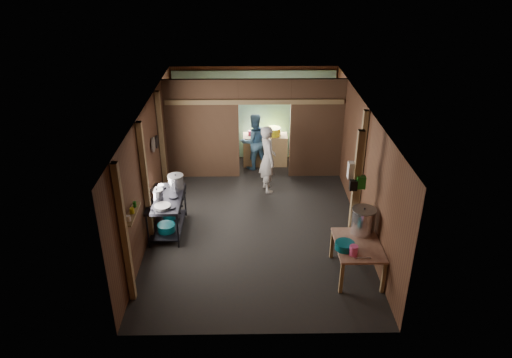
{
  "coord_description": "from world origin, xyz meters",
  "views": [
    {
      "loc": [
        -0.14,
        -9.14,
        5.59
      ],
      "look_at": [
        0.0,
        -0.2,
        1.1
      ],
      "focal_mm": 33.38,
      "sensor_mm": 36.0,
      "label": 1
    }
  ],
  "objects_px": {
    "prep_table": "(357,259)",
    "pink_bucket": "(354,250)",
    "stove_pot_large": "(176,182)",
    "yellow_tub": "(274,131)",
    "cook": "(268,159)",
    "gas_range": "(167,214)",
    "stock_pot": "(363,221)"
  },
  "relations": [
    {
      "from": "pink_bucket",
      "to": "gas_range",
      "type": "bearing_deg",
      "value": 152.42
    },
    {
      "from": "yellow_tub",
      "to": "cook",
      "type": "xyz_separation_m",
      "value": [
        -0.22,
        -1.56,
        -0.11
      ]
    },
    {
      "from": "stove_pot_large",
      "to": "pink_bucket",
      "type": "distance_m",
      "value": 4.07
    },
    {
      "from": "prep_table",
      "to": "pink_bucket",
      "type": "xyz_separation_m",
      "value": [
        -0.16,
        -0.32,
        0.42
      ]
    },
    {
      "from": "prep_table",
      "to": "stock_pot",
      "type": "xyz_separation_m",
      "value": [
        0.15,
        0.39,
        0.57
      ]
    },
    {
      "from": "cook",
      "to": "gas_range",
      "type": "bearing_deg",
      "value": 116.01
    },
    {
      "from": "prep_table",
      "to": "stock_pot",
      "type": "relative_size",
      "value": 2.16
    },
    {
      "from": "gas_range",
      "to": "pink_bucket",
      "type": "bearing_deg",
      "value": -27.58
    },
    {
      "from": "cook",
      "to": "pink_bucket",
      "type": "bearing_deg",
      "value": -174.05
    },
    {
      "from": "stock_pot",
      "to": "gas_range",
      "type": "bearing_deg",
      "value": 163.47
    },
    {
      "from": "stove_pot_large",
      "to": "pink_bucket",
      "type": "height_order",
      "value": "stove_pot_large"
    },
    {
      "from": "pink_bucket",
      "to": "cook",
      "type": "relative_size",
      "value": 0.11
    },
    {
      "from": "stove_pot_large",
      "to": "pink_bucket",
      "type": "relative_size",
      "value": 1.91
    },
    {
      "from": "prep_table",
      "to": "gas_range",
      "type": "bearing_deg",
      "value": 157.53
    },
    {
      "from": "stock_pot",
      "to": "stove_pot_large",
      "type": "bearing_deg",
      "value": 157.4
    },
    {
      "from": "stock_pot",
      "to": "yellow_tub",
      "type": "relative_size",
      "value": 1.35
    },
    {
      "from": "prep_table",
      "to": "yellow_tub",
      "type": "bearing_deg",
      "value": 104.79
    },
    {
      "from": "prep_table",
      "to": "yellow_tub",
      "type": "relative_size",
      "value": 2.91
    },
    {
      "from": "prep_table",
      "to": "cook",
      "type": "distance_m",
      "value": 3.75
    },
    {
      "from": "gas_range",
      "to": "yellow_tub",
      "type": "xyz_separation_m",
      "value": [
        2.4,
        3.41,
        0.55
      ]
    },
    {
      "from": "prep_table",
      "to": "stove_pot_large",
      "type": "distance_m",
      "value": 4.08
    },
    {
      "from": "gas_range",
      "to": "prep_table",
      "type": "distance_m",
      "value": 4.02
    },
    {
      "from": "yellow_tub",
      "to": "prep_table",
      "type": "bearing_deg",
      "value": -75.21
    },
    {
      "from": "stock_pot",
      "to": "yellow_tub",
      "type": "height_order",
      "value": "stock_pot"
    },
    {
      "from": "stove_pot_large",
      "to": "stock_pot",
      "type": "height_order",
      "value": "stock_pot"
    },
    {
      "from": "gas_range",
      "to": "stock_pot",
      "type": "height_order",
      "value": "stock_pot"
    },
    {
      "from": "gas_range",
      "to": "pink_bucket",
      "type": "xyz_separation_m",
      "value": [
        3.55,
        -1.86,
        0.35
      ]
    },
    {
      "from": "pink_bucket",
      "to": "yellow_tub",
      "type": "height_order",
      "value": "yellow_tub"
    },
    {
      "from": "prep_table",
      "to": "stove_pot_large",
      "type": "height_order",
      "value": "stove_pot_large"
    },
    {
      "from": "pink_bucket",
      "to": "yellow_tub",
      "type": "relative_size",
      "value": 0.46
    },
    {
      "from": "gas_range",
      "to": "stock_pot",
      "type": "relative_size",
      "value": 2.64
    },
    {
      "from": "prep_table",
      "to": "stock_pot",
      "type": "distance_m",
      "value": 0.71
    }
  ]
}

